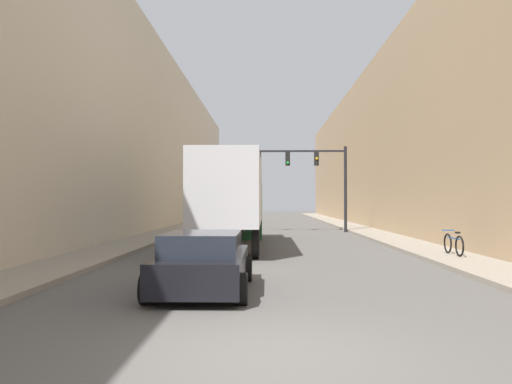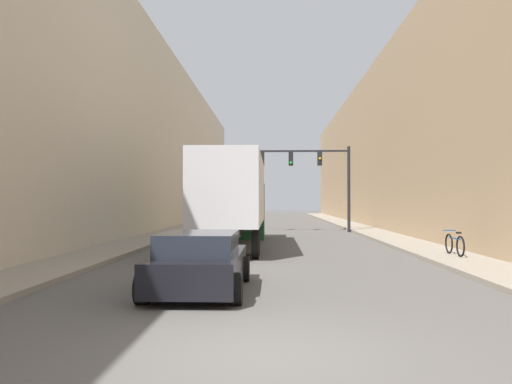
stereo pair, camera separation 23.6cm
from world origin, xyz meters
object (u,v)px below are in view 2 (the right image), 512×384
Objects in this scene: parked_bicycle at (455,244)px; traffic_signal_gantry at (315,170)px; sedan_car at (200,263)px; semi_truck at (235,198)px.

traffic_signal_gantry is at bearing 103.38° from parked_bicycle.
sedan_car is at bearing -101.51° from traffic_signal_gantry.
traffic_signal_gantry is (4.41, 21.65, 3.45)m from sedan_car.
traffic_signal_gantry reaches higher than sedan_car.
traffic_signal_gantry is 4.23× the size of parked_bicycle.
semi_truck is at bearing -113.32° from traffic_signal_gantry.
traffic_signal_gantry is (4.49, 10.41, 1.90)m from semi_truck.
semi_truck is 2.88× the size of sedan_car.
sedan_car is 2.31× the size of parked_bicycle.
traffic_signal_gantry is at bearing 78.49° from sedan_car.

